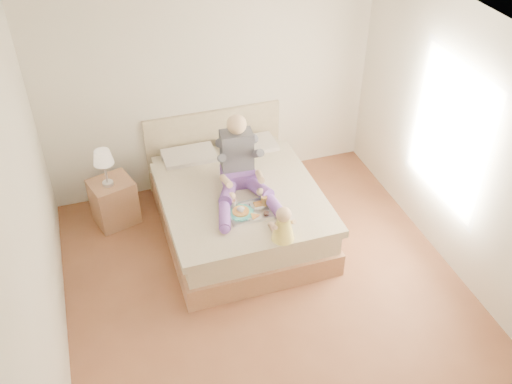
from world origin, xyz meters
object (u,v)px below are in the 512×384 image
object	(u,v)px
bed	(237,204)
adult	(240,170)
nightstand	(114,202)
tray	(249,210)
baby	(283,226)

from	to	relation	value
bed	adult	world-z (taller)	adult
nightstand	tray	distance (m)	1.73
adult	tray	size ratio (longest dim) A/B	2.35
bed	baby	xyz separation A→B (m)	(0.18, -1.01, 0.45)
tray	baby	distance (m)	0.53
tray	nightstand	bearing A→B (deg)	140.64
bed	tray	distance (m)	0.62
bed	nightstand	xyz separation A→B (m)	(-1.33, 0.53, -0.04)
bed	tray	bearing A→B (deg)	-91.52
tray	baby	xyz separation A→B (m)	(0.19, -0.48, 0.12)
tray	adult	bearing A→B (deg)	84.47
nightstand	tray	size ratio (longest dim) A/B	1.25
bed	adult	xyz separation A→B (m)	(0.02, -0.11, 0.55)
baby	nightstand	bearing A→B (deg)	127.75
nightstand	baby	bearing A→B (deg)	-62.01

